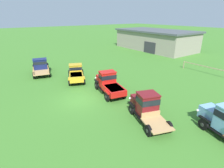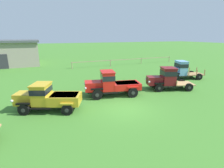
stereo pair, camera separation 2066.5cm
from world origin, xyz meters
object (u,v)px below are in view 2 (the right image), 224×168
Objects in this scene: vintage_truck_midrow_center at (111,84)px; vintage_truck_back_of_row at (180,70)px; vintage_truck_far_side at (166,78)px; vintage_truck_second_in_line at (47,97)px.

vintage_truck_back_of_row is (10.40, 2.56, 0.04)m from vintage_truck_midrow_center.
vintage_truck_midrow_center is 1.07× the size of vintage_truck_far_side.
vintage_truck_far_side is at bearing -3.99° from vintage_truck_midrow_center.
vintage_truck_back_of_row is at bearing 13.34° from vintage_truck_second_in_line.
vintage_truck_midrow_center is 10.71m from vintage_truck_back_of_row.
vintage_truck_far_side reaches higher than vintage_truck_second_in_line.
vintage_truck_midrow_center is at bearing 176.01° from vintage_truck_far_side.
vintage_truck_midrow_center is at bearing 12.41° from vintage_truck_second_in_line.
vintage_truck_far_side is at bearing 4.07° from vintage_truck_second_in_line.
vintage_truck_second_in_line is 0.99× the size of vintage_truck_far_side.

